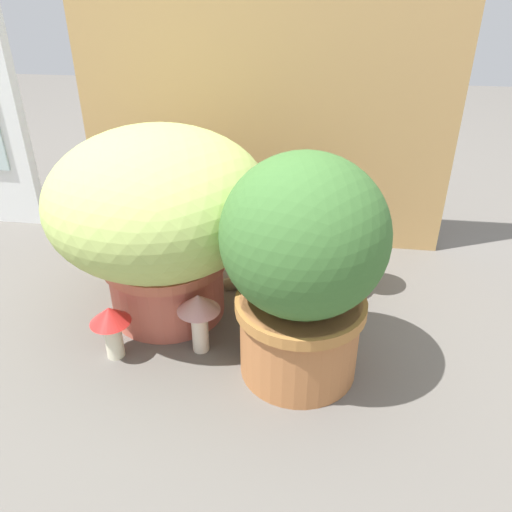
{
  "coord_description": "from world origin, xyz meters",
  "views": [
    {
      "loc": [
        0.23,
        -0.96,
        0.74
      ],
      "look_at": [
        0.09,
        0.02,
        0.18
      ],
      "focal_mm": 35.61,
      "sensor_mm": 36.0,
      "label": 1
    }
  ],
  "objects_px": {
    "cat": "(313,252)",
    "grass_planter": "(160,213)",
    "leafy_planter": "(303,265)",
    "mushroom_ornament_red": "(111,323)",
    "mushroom_ornament_pink": "(199,311)"
  },
  "relations": [
    {
      "from": "cat",
      "to": "mushroom_ornament_pink",
      "type": "distance_m",
      "value": 0.35
    },
    {
      "from": "cat",
      "to": "mushroom_ornament_red",
      "type": "xyz_separation_m",
      "value": [
        -0.41,
        -0.31,
        -0.03
      ]
    },
    {
      "from": "mushroom_ornament_pink",
      "to": "mushroom_ornament_red",
      "type": "height_order",
      "value": "mushroom_ornament_pink"
    },
    {
      "from": "grass_planter",
      "to": "cat",
      "type": "xyz_separation_m",
      "value": [
        0.34,
        0.13,
        -0.14
      ]
    },
    {
      "from": "grass_planter",
      "to": "cat",
      "type": "bearing_deg",
      "value": 20.18
    },
    {
      "from": "grass_planter",
      "to": "mushroom_ornament_pink",
      "type": "distance_m",
      "value": 0.24
    },
    {
      "from": "grass_planter",
      "to": "mushroom_ornament_red",
      "type": "height_order",
      "value": "grass_planter"
    },
    {
      "from": "cat",
      "to": "grass_planter",
      "type": "bearing_deg",
      "value": -159.82
    },
    {
      "from": "mushroom_ornament_red",
      "to": "mushroom_ornament_pink",
      "type": "bearing_deg",
      "value": 14.04
    },
    {
      "from": "leafy_planter",
      "to": "cat",
      "type": "height_order",
      "value": "leafy_planter"
    },
    {
      "from": "mushroom_ornament_pink",
      "to": "mushroom_ornament_red",
      "type": "bearing_deg",
      "value": -165.96
    },
    {
      "from": "grass_planter",
      "to": "mushroom_ornament_pink",
      "type": "height_order",
      "value": "grass_planter"
    },
    {
      "from": "mushroom_ornament_pink",
      "to": "mushroom_ornament_red",
      "type": "distance_m",
      "value": 0.19
    },
    {
      "from": "grass_planter",
      "to": "mushroom_ornament_pink",
      "type": "bearing_deg",
      "value": -50.75
    },
    {
      "from": "grass_planter",
      "to": "leafy_planter",
      "type": "relative_size",
      "value": 1.05
    }
  ]
}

